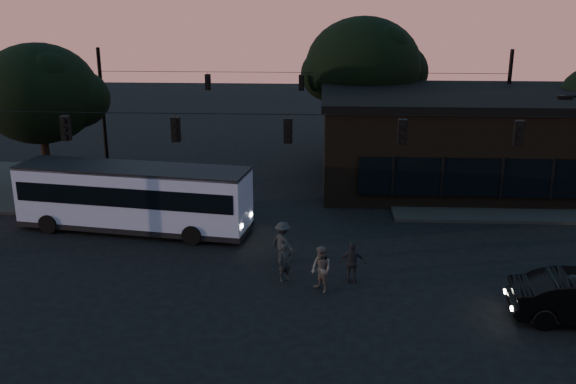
{
  "coord_description": "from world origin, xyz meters",
  "views": [
    {
      "loc": [
        1.34,
        -20.96,
        10.71
      ],
      "look_at": [
        0.0,
        4.0,
        3.0
      ],
      "focal_mm": 40.0,
      "sensor_mm": 36.0,
      "label": 1
    }
  ],
  "objects_px": {
    "pedestrian_d": "(283,243)",
    "pedestrian_b": "(321,269)",
    "pedestrian_a": "(285,262)",
    "pedestrian_c": "(352,262)",
    "building": "(454,139)",
    "bus": "(133,195)"
  },
  "relations": [
    {
      "from": "pedestrian_c",
      "to": "pedestrian_d",
      "type": "relative_size",
      "value": 0.93
    },
    {
      "from": "building",
      "to": "pedestrian_b",
      "type": "distance_m",
      "value": 16.82
    },
    {
      "from": "pedestrian_b",
      "to": "pedestrian_a",
      "type": "bearing_deg",
      "value": -158.57
    },
    {
      "from": "pedestrian_d",
      "to": "pedestrian_c",
      "type": "bearing_deg",
      "value": -171.09
    },
    {
      "from": "pedestrian_b",
      "to": "pedestrian_c",
      "type": "xyz_separation_m",
      "value": [
        1.2,
        0.85,
        -0.06
      ]
    },
    {
      "from": "building",
      "to": "pedestrian_d",
      "type": "distance_m",
      "value": 15.43
    },
    {
      "from": "pedestrian_c",
      "to": "pedestrian_d",
      "type": "height_order",
      "value": "pedestrian_d"
    },
    {
      "from": "building",
      "to": "bus",
      "type": "xyz_separation_m",
      "value": [
        -16.42,
        -8.76,
        -0.97
      ]
    },
    {
      "from": "pedestrian_b",
      "to": "building",
      "type": "bearing_deg",
      "value": 116.52
    },
    {
      "from": "bus",
      "to": "pedestrian_a",
      "type": "relative_size",
      "value": 7.41
    },
    {
      "from": "pedestrian_b",
      "to": "bus",
      "type": "bearing_deg",
      "value": -161.26
    },
    {
      "from": "building",
      "to": "bus",
      "type": "bearing_deg",
      "value": -151.93
    },
    {
      "from": "pedestrian_a",
      "to": "pedestrian_d",
      "type": "xyz_separation_m",
      "value": [
        -0.19,
        1.75,
        0.13
      ]
    },
    {
      "from": "building",
      "to": "pedestrian_c",
      "type": "distance_m",
      "value": 15.55
    },
    {
      "from": "pedestrian_d",
      "to": "pedestrian_b",
      "type": "bearing_deg",
      "value": 162.66
    },
    {
      "from": "pedestrian_b",
      "to": "pedestrian_d",
      "type": "bearing_deg",
      "value": 174.77
    },
    {
      "from": "pedestrian_b",
      "to": "pedestrian_d",
      "type": "xyz_separation_m",
      "value": [
        -1.59,
        2.63,
        0.0
      ]
    },
    {
      "from": "pedestrian_a",
      "to": "pedestrian_d",
      "type": "height_order",
      "value": "pedestrian_d"
    },
    {
      "from": "bus",
      "to": "building",
      "type": "bearing_deg",
      "value": 36.98
    },
    {
      "from": "building",
      "to": "pedestrian_b",
      "type": "height_order",
      "value": "building"
    },
    {
      "from": "pedestrian_a",
      "to": "pedestrian_c",
      "type": "height_order",
      "value": "pedestrian_c"
    },
    {
      "from": "pedestrian_a",
      "to": "pedestrian_c",
      "type": "relative_size",
      "value": 0.91
    }
  ]
}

